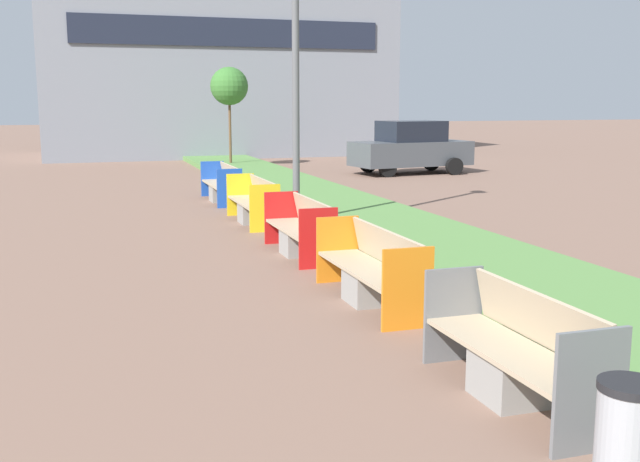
% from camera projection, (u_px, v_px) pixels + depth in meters
% --- Properties ---
extents(planter_grass_strip, '(2.80, 120.00, 0.18)m').
position_uv_depth(planter_grass_strip, '(505.00, 275.00, 10.71)').
color(planter_grass_strip, '#568442').
rests_on(planter_grass_strip, ground).
extents(building_backdrop, '(15.93, 7.38, 9.93)m').
position_uv_depth(building_backdrop, '(216.00, 50.00, 35.69)').
color(building_backdrop, gray).
rests_on(building_backdrop, ground).
extents(bench_grey_frame, '(0.65, 2.13, 0.94)m').
position_uv_depth(bench_grey_frame, '(515.00, 358.00, 6.40)').
color(bench_grey_frame, gray).
rests_on(bench_grey_frame, ground).
extents(bench_orange_frame, '(0.65, 2.43, 0.94)m').
position_uv_depth(bench_orange_frame, '(371.00, 274.00, 9.50)').
color(bench_orange_frame, gray).
rests_on(bench_orange_frame, ground).
extents(bench_red_frame, '(0.65, 2.23, 0.94)m').
position_uv_depth(bench_red_frame, '(301.00, 233.00, 12.48)').
color(bench_red_frame, gray).
rests_on(bench_red_frame, ground).
extents(bench_yellow_frame, '(0.65, 2.35, 0.94)m').
position_uv_depth(bench_yellow_frame, '(254.00, 205.00, 15.75)').
color(bench_yellow_frame, gray).
rests_on(bench_yellow_frame, ground).
extents(bench_blue_frame, '(0.65, 2.45, 0.94)m').
position_uv_depth(bench_blue_frame, '(222.00, 187.00, 19.14)').
color(bench_blue_frame, gray).
rests_on(bench_blue_frame, ground).
extents(litter_bin, '(0.39, 0.39, 0.90)m').
position_uv_depth(litter_bin, '(626.00, 452.00, 4.51)').
color(litter_bin, '#9EA0A5').
rests_on(litter_bin, ground).
extents(street_lamp_post, '(0.24, 0.44, 7.19)m').
position_uv_depth(street_lamp_post, '(295.00, 25.00, 14.26)').
color(street_lamp_post, '#56595B').
rests_on(street_lamp_post, ground).
extents(sapling_tree_far, '(1.44, 1.44, 3.83)m').
position_uv_depth(sapling_tree_far, '(229.00, 86.00, 28.47)').
color(sapling_tree_far, brown).
rests_on(sapling_tree_far, ground).
extents(parked_car_distant, '(4.39, 2.27, 1.86)m').
position_uv_depth(parked_car_distant, '(411.00, 148.00, 26.40)').
color(parked_car_distant, '#474C51').
rests_on(parked_car_distant, ground).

